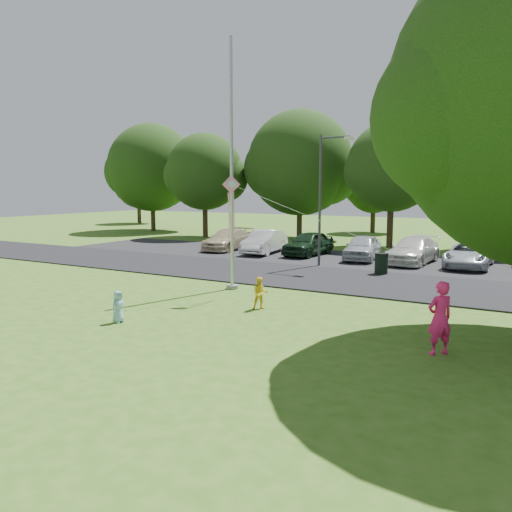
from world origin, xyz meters
The scene contains 13 objects.
ground centered at (0.00, 0.00, 0.00)m, with size 120.00×120.00×0.00m, color #376219.
park_road centered at (0.00, 9.00, 0.03)m, with size 60.00×6.00×0.06m, color black.
parking_strip centered at (0.00, 15.50, 0.03)m, with size 42.00×7.00×0.06m, color black.
flagpole centered at (-3.50, 5.00, 4.17)m, with size 0.50×0.50×10.00m.
street_lamp centered at (-2.34, 12.26, 4.13)m, with size 1.93×0.35×6.87m.
trash_can centered at (0.98, 11.33, 0.53)m, with size 0.66×0.66×1.05m.
tree_row centered at (1.59, 24.23, 5.71)m, with size 64.35×11.94×10.88m.
horizon_trees centered at (4.06, 33.88, 4.30)m, with size 77.46×7.20×7.02m.
parked_cars centered at (0.28, 15.58, 0.75)m, with size 23.22×5.19×1.47m.
woman centered at (5.36, 0.50, 0.93)m, with size 0.68×0.45×1.86m, color #FF2176.
child_yellow centered at (-0.80, 2.46, 0.56)m, with size 0.55×0.43×1.13m, color yellow.
child_blue centered at (-3.82, -1.17, 0.50)m, with size 0.49×0.32×1.00m, color #8EBCDA.
kite centered at (-2.36, 3.36, 3.82)m, with size 8.22×3.22×2.89m.
Camera 1 is at (7.25, -12.24, 4.12)m, focal length 35.00 mm.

